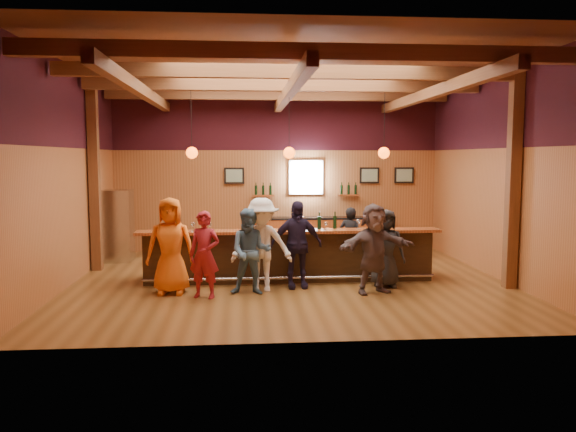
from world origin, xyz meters
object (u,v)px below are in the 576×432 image
at_px(customer_navy, 296,244).
at_px(customer_brown, 374,249).
at_px(bartender, 350,239).
at_px(customer_white, 262,245).
at_px(bottle_a, 319,222).
at_px(customer_redvest, 204,255).
at_px(customer_dark, 386,248).
at_px(customer_denim, 251,252).
at_px(back_bar_cabinet, 321,234).
at_px(bar_counter, 289,255).
at_px(ice_bucket, 298,223).
at_px(stainless_fridge, 118,226).
at_px(customer_orange, 170,246).

height_order(customer_navy, customer_brown, customer_navy).
relative_size(customer_brown, bartender, 1.18).
height_order(customer_white, bottle_a, customer_white).
bearing_deg(customer_redvest, customer_dark, 27.93).
relative_size(customer_denim, bartender, 1.12).
bearing_deg(bartender, customer_white, 65.51).
bearing_deg(customer_denim, bottle_a, 41.50).
bearing_deg(bottle_a, back_bar_cabinet, 81.42).
bearing_deg(customer_white, bar_counter, 61.94).
height_order(customer_redvest, customer_brown, customer_brown).
distance_m(bar_counter, customer_denim, 1.55).
distance_m(customer_dark, ice_bucket, 1.88).
relative_size(bartender, bottle_a, 4.07).
xyz_separation_m(stainless_fridge, bartender, (5.60, -1.61, -0.17)).
height_order(stainless_fridge, bartender, stainless_fridge).
bearing_deg(bartender, back_bar_cabinet, -59.76).
bearing_deg(customer_white, customer_dark, 7.48).
height_order(customer_orange, ice_bucket, customer_orange).
bearing_deg(customer_brown, customer_denim, 160.24).
height_order(back_bar_cabinet, customer_navy, customer_navy).
bearing_deg(back_bar_cabinet, customer_redvest, -119.85).
xyz_separation_m(bar_counter, customer_brown, (1.51, -1.36, 0.35)).
distance_m(ice_bucket, bottle_a, 0.44).
height_order(customer_redvest, bottle_a, customer_redvest).
relative_size(customer_white, ice_bucket, 6.82).
distance_m(customer_redvest, bartender, 3.93).
bearing_deg(customer_white, customer_brown, -5.40).
distance_m(stainless_fridge, customer_dark, 6.85).
distance_m(bar_counter, customer_brown, 2.07).
height_order(back_bar_cabinet, customer_brown, customer_brown).
bearing_deg(bartender, bottle_a, 74.67).
relative_size(customer_redvest, customer_brown, 0.94).
relative_size(customer_redvest, customer_navy, 0.93).
height_order(back_bar_cabinet, ice_bucket, ice_bucket).
bearing_deg(ice_bucket, customer_white, -134.78).
height_order(bar_counter, customer_dark, customer_dark).
bearing_deg(bar_counter, back_bar_cabinet, 71.66).
relative_size(stainless_fridge, customer_brown, 1.04).
bearing_deg(customer_orange, ice_bucket, 20.55).
bearing_deg(ice_bucket, bar_counter, 125.97).
xyz_separation_m(stainless_fridge, customer_brown, (5.63, -3.81, -0.03)).
xyz_separation_m(bar_counter, ice_bucket, (0.17, -0.23, 0.72)).
bearing_deg(ice_bucket, customer_orange, -161.52).
bearing_deg(bar_counter, bartender, 29.37).
bearing_deg(customer_navy, customer_denim, -159.00).
distance_m(bar_counter, customer_dark, 2.08).
distance_m(back_bar_cabinet, customer_navy, 4.53).
height_order(back_bar_cabinet, stainless_fridge, stainless_fridge).
distance_m(bar_counter, back_bar_cabinet, 3.76).
xyz_separation_m(bar_counter, customer_dark, (1.88, -0.85, 0.26)).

